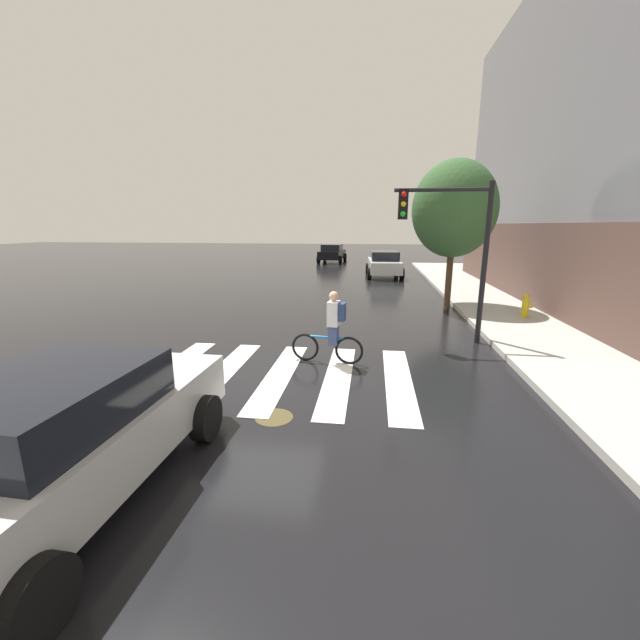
{
  "coord_description": "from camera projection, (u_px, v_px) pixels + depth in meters",
  "views": [
    {
      "loc": [
        2.3,
        -7.67,
        3.13
      ],
      "look_at": [
        1.09,
        1.43,
        0.89
      ],
      "focal_mm": 21.92,
      "sensor_mm": 36.0,
      "label": 1
    }
  ],
  "objects": [
    {
      "name": "sedan_far",
      "position": [
        332.0,
        253.0,
        33.69
      ],
      "size": [
        2.3,
        4.53,
        1.53
      ],
      "color": "black",
      "rests_on": "ground"
    },
    {
      "name": "street_tree_near",
      "position": [
        454.0,
        209.0,
        14.42
      ],
      "size": [
        3.08,
        3.08,
        5.48
      ],
      "color": "#4C3823",
      "rests_on": "ground"
    },
    {
      "name": "ground_plane",
      "position": [
        261.0,
        374.0,
        8.42
      ],
      "size": [
        120.0,
        120.0,
        0.0
      ],
      "primitive_type": "plane",
      "color": "black"
    },
    {
      "name": "sedan_near",
      "position": [
        63.0,
        436.0,
        4.39
      ],
      "size": [
        2.26,
        4.65,
        1.59
      ],
      "color": "#B7B7BC",
      "rests_on": "ground"
    },
    {
      "name": "traffic_light_near",
      "position": [
        454.0,
        236.0,
        10.11
      ],
      "size": [
        2.47,
        0.28,
        4.2
      ],
      "color": "black",
      "rests_on": "ground"
    },
    {
      "name": "crosswalk_stripes",
      "position": [
        280.0,
        375.0,
        8.36
      ],
      "size": [
        5.57,
        3.92,
        0.01
      ],
      "color": "silver",
      "rests_on": "ground"
    },
    {
      "name": "manhole_cover",
      "position": [
        274.0,
        417.0,
        6.52
      ],
      "size": [
        0.64,
        0.64,
        0.01
      ],
      "primitive_type": "cylinder",
      "color": "#473D1E",
      "rests_on": "ground"
    },
    {
      "name": "cyclist",
      "position": [
        332.0,
        328.0,
        8.92
      ],
      "size": [
        1.7,
        0.39,
        1.69
      ],
      "color": "black",
      "rests_on": "ground"
    },
    {
      "name": "sedan_mid",
      "position": [
        384.0,
        263.0,
        24.21
      ],
      "size": [
        2.31,
        4.62,
        1.57
      ],
      "color": "silver",
      "rests_on": "ground"
    },
    {
      "name": "fire_hydrant",
      "position": [
        525.0,
        306.0,
        12.87
      ],
      "size": [
        0.33,
        0.22,
        0.78
      ],
      "color": "gold",
      "rests_on": "sidewalk"
    }
  ]
}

